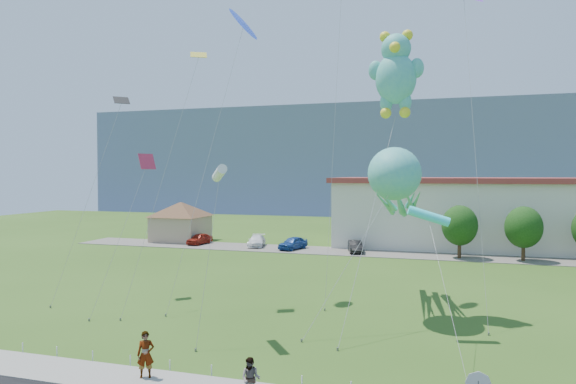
# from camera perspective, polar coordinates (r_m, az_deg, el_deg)

# --- Properties ---
(ground) EXTENTS (160.00, 160.00, 0.00)m
(ground) POSITION_cam_1_polar(r_m,az_deg,el_deg) (24.21, -4.83, -18.90)
(ground) COLOR #2E5016
(ground) RESTS_ON ground
(parking_strip) EXTENTS (70.00, 6.00, 0.06)m
(parking_strip) POSITION_cam_1_polar(r_m,az_deg,el_deg) (57.27, 8.34, -6.66)
(parking_strip) COLOR #59544C
(parking_strip) RESTS_ON ground
(hill_ridge) EXTENTS (160.00, 50.00, 25.00)m
(hill_ridge) POSITION_cam_1_polar(r_m,az_deg,el_deg) (141.30, 13.53, 3.51)
(hill_ridge) COLOR slate
(hill_ridge) RESTS_ON ground
(pavilion) EXTENTS (9.20, 9.20, 5.00)m
(pavilion) POSITION_cam_1_polar(r_m,az_deg,el_deg) (67.54, -11.83, -2.80)
(pavilion) COLOR tan
(pavilion) RESTS_ON ground
(rope_fence) EXTENTS (26.05, 0.05, 0.50)m
(rope_fence) POSITION_cam_1_polar(r_m,az_deg,el_deg) (23.00, -6.11, -19.39)
(rope_fence) COLOR white
(rope_fence) RESTS_ON ground
(tree_near) EXTENTS (3.60, 3.60, 5.47)m
(tree_near) POSITION_cam_1_polar(r_m,az_deg,el_deg) (55.27, 18.53, -3.55)
(tree_near) COLOR #3F2B19
(tree_near) RESTS_ON ground
(tree_mid) EXTENTS (3.60, 3.60, 5.47)m
(tree_mid) POSITION_cam_1_polar(r_m,az_deg,el_deg) (55.77, 24.72, -3.58)
(tree_mid) COLOR #3F2B19
(tree_mid) RESTS_ON ground
(pedestrian_left) EXTENTS (0.84, 0.72, 1.94)m
(pedestrian_left) POSITION_cam_1_polar(r_m,az_deg,el_deg) (23.32, -15.54, -17.00)
(pedestrian_left) COLOR gray
(pedestrian_left) RESTS_ON sidewalk
(pedestrian_right) EXTENTS (0.80, 0.64, 1.59)m
(pedestrian_right) POSITION_cam_1_polar(r_m,az_deg,el_deg) (20.66, -4.16, -19.98)
(pedestrian_right) COLOR gray
(pedestrian_right) RESTS_ON sidewalk
(parked_car_red) EXTENTS (2.21, 4.11, 1.33)m
(parked_car_red) POSITION_cam_1_polar(r_m,az_deg,el_deg) (63.87, -9.80, -5.14)
(parked_car_red) COLOR maroon
(parked_car_red) RESTS_ON parking_strip
(parked_car_white) EXTENTS (2.72, 4.72, 1.29)m
(parked_car_white) POSITION_cam_1_polar(r_m,az_deg,el_deg) (61.27, -3.51, -5.44)
(parked_car_white) COLOR white
(parked_car_white) RESTS_ON parking_strip
(parked_car_blue) EXTENTS (2.93, 4.52, 1.43)m
(parked_car_blue) POSITION_cam_1_polar(r_m,az_deg,el_deg) (58.73, 0.55, -5.69)
(parked_car_blue) COLOR navy
(parked_car_blue) RESTS_ON parking_strip
(parked_car_black) EXTENTS (2.33, 4.17, 1.30)m
(parked_car_black) POSITION_cam_1_polar(r_m,az_deg,el_deg) (56.93, 7.48, -6.01)
(parked_car_black) COLOR black
(parked_car_black) RESTS_ON parking_strip
(octopus_kite) EXTENTS (5.73, 12.91, 10.24)m
(octopus_kite) POSITION_cam_1_polar(r_m,az_deg,el_deg) (32.47, 11.92, 0.79)
(octopus_kite) COLOR #44A8AA
(octopus_kite) RESTS_ON ground
(teddy_bear_kite) EXTENTS (3.69, 9.98, 17.68)m
(teddy_bear_kite) POSITION_cam_1_polar(r_m,az_deg,el_deg) (33.95, 11.89, 12.91)
(teddy_bear_kite) COLOR #44A8AA
(teddy_bear_kite) RESTS_ON ground
(small_kite_black) EXTENTS (2.19, 6.45, 14.49)m
(small_kite_black) POSITION_cam_1_polar(r_m,az_deg,el_deg) (39.46, -18.83, 7.19)
(small_kite_black) COLOR black
(small_kite_black) RESTS_ON ground
(small_kite_blue) EXTENTS (3.03, 8.30, 20.17)m
(small_kite_blue) POSITION_cam_1_polar(r_m,az_deg,el_deg) (38.77, -5.17, 17.45)
(small_kite_blue) COLOR blue
(small_kite_blue) RESTS_ON ground
(small_kite_purple) EXTENTS (2.10, 10.98, 22.24)m
(small_kite_purple) POSITION_cam_1_polar(r_m,az_deg,el_deg) (40.93, 19.00, 19.36)
(small_kite_purple) COLOR #8437DE
(small_kite_purple) RESTS_ON ground
(small_kite_yellow) EXTENTS (2.73, 6.96, 17.21)m
(small_kite_yellow) POSITION_cam_1_polar(r_m,az_deg,el_deg) (35.64, -10.95, 11.35)
(small_kite_yellow) COLOR gold
(small_kite_yellow) RESTS_ON ground
(small_kite_pink) EXTENTS (1.83, 5.21, 9.90)m
(small_kite_pink) POSITION_cam_1_polar(r_m,az_deg,el_deg) (34.70, -15.96, 1.68)
(small_kite_pink) COLOR #CA2D4B
(small_kite_pink) RESTS_ON ground
(small_kite_cyan) EXTENTS (2.14, 8.66, 6.83)m
(small_kite_cyan) POSITION_cam_1_polar(r_m,az_deg,el_deg) (28.30, 15.38, -2.72)
(small_kite_cyan) COLOR #36EEF6
(small_kite_cyan) RESTS_ON ground
(small_kite_white) EXTENTS (0.50, 3.63, 9.11)m
(small_kite_white) POSITION_cam_1_polar(r_m,az_deg,el_deg) (27.15, -7.65, 1.94)
(small_kite_white) COLOR white
(small_kite_white) RESTS_ON ground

